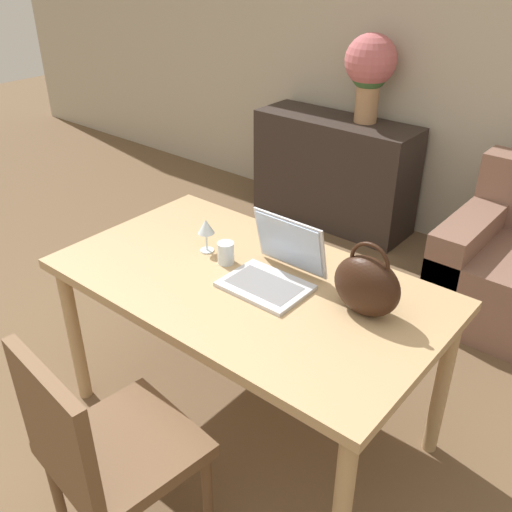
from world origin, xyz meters
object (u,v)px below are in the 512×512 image
drinking_glass (226,253)px  wine_glass (206,228)px  chair (102,448)px  handbag (367,285)px  laptop (277,266)px  flower_vase (370,68)px

drinking_glass → wine_glass: wine_glass is taller
chair → handbag: handbag is taller
chair → wine_glass: chair is taller
wine_glass → laptop: bearing=0.8°
handbag → chair: bearing=-116.0°
wine_glass → drinking_glass: bearing=-9.3°
chair → flower_vase: flower_vase is taller
flower_vase → drinking_glass: bearing=-75.6°
chair → handbag: 1.01m
wine_glass → flower_vase: 1.99m
handbag → flower_vase: size_ratio=0.49×
chair → drinking_glass: chair is taller
handbag → laptop: bearing=-175.7°
chair → flower_vase: size_ratio=1.55×
wine_glass → chair: bearing=-68.9°
drinking_glass → handbag: handbag is taller
laptop → flower_vase: flower_vase is taller
drinking_glass → flower_vase: flower_vase is taller
laptop → drinking_glass: size_ratio=3.52×
drinking_glass → wine_glass: (-0.13, 0.02, 0.06)m
chair → handbag: bearing=70.5°
chair → laptop: laptop is taller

